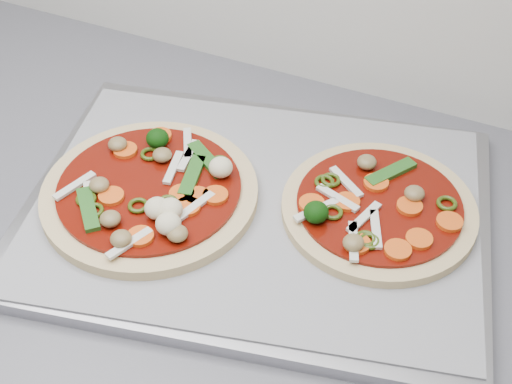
% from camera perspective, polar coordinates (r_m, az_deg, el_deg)
% --- Properties ---
extents(baking_tray, '(0.51, 0.42, 0.01)m').
position_cam_1_polar(baking_tray, '(0.71, 0.03, -1.56)').
color(baking_tray, '#96969B').
rests_on(baking_tray, countertop).
extents(parchment, '(0.49, 0.41, 0.00)m').
position_cam_1_polar(parchment, '(0.71, 0.03, -1.08)').
color(parchment, gray).
rests_on(parchment, baking_tray).
extents(pizza_left, '(0.23, 0.23, 0.04)m').
position_cam_1_polar(pizza_left, '(0.71, -8.38, 0.05)').
color(pizza_left, tan).
rests_on(pizza_left, parchment).
extents(pizza_right, '(0.24, 0.24, 0.03)m').
position_cam_1_polar(pizza_right, '(0.70, 9.65, -1.27)').
color(pizza_right, tan).
rests_on(pizza_right, parchment).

